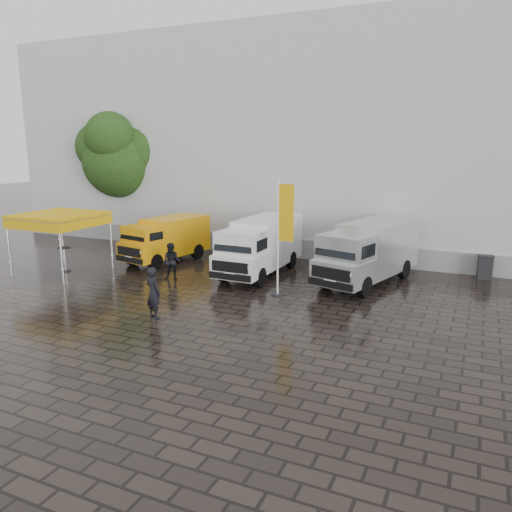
{
  "coord_description": "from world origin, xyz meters",
  "views": [
    {
      "loc": [
        7.59,
        -16.2,
        5.78
      ],
      "look_at": [
        -0.79,
        2.2,
        1.28
      ],
      "focal_mm": 35.0,
      "sensor_mm": 36.0,
      "label": 1
    }
  ],
  "objects_px": {
    "van_yellow": "(166,240)",
    "canopy_tent": "(58,217)",
    "flagpole": "(282,233)",
    "cocktail_table": "(65,259)",
    "van_silver": "(368,254)",
    "van_white": "(260,247)",
    "person_front": "(153,293)",
    "wheelie_bin": "(485,267)",
    "person_tent": "(172,262)"
  },
  "relations": [
    {
      "from": "van_yellow",
      "to": "canopy_tent",
      "type": "height_order",
      "value": "canopy_tent"
    },
    {
      "from": "flagpole",
      "to": "cocktail_table",
      "type": "xyz_separation_m",
      "value": [
        -10.65,
        -0.63,
        -1.94
      ]
    },
    {
      "from": "van_silver",
      "to": "canopy_tent",
      "type": "distance_m",
      "value": 13.95
    },
    {
      "from": "van_white",
      "to": "canopy_tent",
      "type": "height_order",
      "value": "canopy_tent"
    },
    {
      "from": "van_silver",
      "to": "person_front",
      "type": "xyz_separation_m",
      "value": [
        -5.66,
        -7.45,
        -0.39
      ]
    },
    {
      "from": "van_yellow",
      "to": "canopy_tent",
      "type": "relative_size",
      "value": 1.43
    },
    {
      "from": "van_yellow",
      "to": "van_silver",
      "type": "relative_size",
      "value": 0.8
    },
    {
      "from": "canopy_tent",
      "to": "wheelie_bin",
      "type": "relative_size",
      "value": 3.16
    },
    {
      "from": "flagpole",
      "to": "van_silver",
      "type": "bearing_deg",
      "value": 50.13
    },
    {
      "from": "person_front",
      "to": "person_tent",
      "type": "xyz_separation_m",
      "value": [
        -2.23,
        4.44,
        -0.08
      ]
    },
    {
      "from": "van_yellow",
      "to": "flagpole",
      "type": "distance_m",
      "value": 8.18
    },
    {
      "from": "canopy_tent",
      "to": "cocktail_table",
      "type": "relative_size",
      "value": 2.94
    },
    {
      "from": "van_yellow",
      "to": "flagpole",
      "type": "xyz_separation_m",
      "value": [
        7.48,
        -2.99,
        1.41
      ]
    },
    {
      "from": "cocktail_table",
      "to": "van_white",
      "type": "bearing_deg",
      "value": 21.03
    },
    {
      "from": "wheelie_bin",
      "to": "van_silver",
      "type": "bearing_deg",
      "value": -152.63
    },
    {
      "from": "van_yellow",
      "to": "wheelie_bin",
      "type": "xyz_separation_m",
      "value": [
        14.73,
        3.14,
        -0.57
      ]
    },
    {
      "from": "person_tent",
      "to": "van_silver",
      "type": "bearing_deg",
      "value": 4.23
    },
    {
      "from": "van_silver",
      "to": "canopy_tent",
      "type": "height_order",
      "value": "canopy_tent"
    },
    {
      "from": "van_yellow",
      "to": "van_white",
      "type": "xyz_separation_m",
      "value": [
        5.35,
        -0.34,
        0.15
      ]
    },
    {
      "from": "person_front",
      "to": "van_silver",
      "type": "bearing_deg",
      "value": -108.03
    },
    {
      "from": "person_front",
      "to": "person_tent",
      "type": "bearing_deg",
      "value": -44.11
    },
    {
      "from": "cocktail_table",
      "to": "wheelie_bin",
      "type": "height_order",
      "value": "cocktail_table"
    },
    {
      "from": "cocktail_table",
      "to": "person_front",
      "type": "height_order",
      "value": "person_front"
    },
    {
      "from": "van_white",
      "to": "person_front",
      "type": "bearing_deg",
      "value": -96.47
    },
    {
      "from": "van_white",
      "to": "canopy_tent",
      "type": "relative_size",
      "value": 1.73
    },
    {
      "from": "canopy_tent",
      "to": "person_tent",
      "type": "xyz_separation_m",
      "value": [
        5.4,
        1.0,
        -1.77
      ]
    },
    {
      "from": "van_white",
      "to": "van_silver",
      "type": "distance_m",
      "value": 4.82
    },
    {
      "from": "van_silver",
      "to": "canopy_tent",
      "type": "relative_size",
      "value": 1.79
    },
    {
      "from": "van_yellow",
      "to": "van_white",
      "type": "relative_size",
      "value": 0.82
    },
    {
      "from": "van_silver",
      "to": "wheelie_bin",
      "type": "height_order",
      "value": "van_silver"
    },
    {
      "from": "van_silver",
      "to": "cocktail_table",
      "type": "xyz_separation_m",
      "value": [
        -13.32,
        -3.81,
        -0.72
      ]
    },
    {
      "from": "van_yellow",
      "to": "cocktail_table",
      "type": "bearing_deg",
      "value": -120.56
    },
    {
      "from": "wheelie_bin",
      "to": "cocktail_table",
      "type": "bearing_deg",
      "value": -164.64
    },
    {
      "from": "van_silver",
      "to": "person_front",
      "type": "relative_size",
      "value": 3.32
    },
    {
      "from": "cocktail_table",
      "to": "person_tent",
      "type": "relative_size",
      "value": 0.69
    },
    {
      "from": "van_white",
      "to": "wheelie_bin",
      "type": "height_order",
      "value": "van_white"
    },
    {
      "from": "van_yellow",
      "to": "cocktail_table",
      "type": "height_order",
      "value": "van_yellow"
    },
    {
      "from": "van_white",
      "to": "van_silver",
      "type": "relative_size",
      "value": 0.97
    },
    {
      "from": "van_silver",
      "to": "person_front",
      "type": "height_order",
      "value": "van_silver"
    },
    {
      "from": "van_silver",
      "to": "flagpole",
      "type": "xyz_separation_m",
      "value": [
        -2.66,
        -3.19,
        1.21
      ]
    },
    {
      "from": "flagpole",
      "to": "person_tent",
      "type": "relative_size",
      "value": 2.78
    },
    {
      "from": "van_yellow",
      "to": "canopy_tent",
      "type": "distance_m",
      "value": 5.17
    },
    {
      "from": "canopy_tent",
      "to": "wheelie_bin",
      "type": "distance_m",
      "value": 19.3
    },
    {
      "from": "flagpole",
      "to": "person_front",
      "type": "distance_m",
      "value": 5.46
    },
    {
      "from": "canopy_tent",
      "to": "flagpole",
      "type": "bearing_deg",
      "value": 4.45
    },
    {
      "from": "van_yellow",
      "to": "flagpole",
      "type": "height_order",
      "value": "flagpole"
    },
    {
      "from": "wheelie_bin",
      "to": "person_tent",
      "type": "relative_size",
      "value": 0.64
    },
    {
      "from": "van_white",
      "to": "wheelie_bin",
      "type": "bearing_deg",
      "value": 21.07
    },
    {
      "from": "van_yellow",
      "to": "van_white",
      "type": "distance_m",
      "value": 5.37
    },
    {
      "from": "van_silver",
      "to": "flagpole",
      "type": "relative_size",
      "value": 1.31
    }
  ]
}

